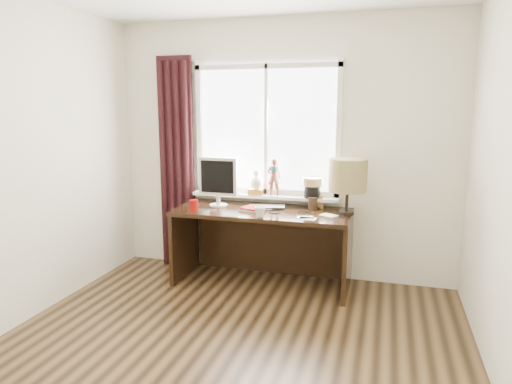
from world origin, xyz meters
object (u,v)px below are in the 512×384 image
(desk, at_px, (265,232))
(laptop, at_px, (267,207))
(mug, at_px, (260,211))
(monitor, at_px, (218,179))
(red_cup, at_px, (194,206))
(table_lamp, at_px, (348,176))

(desk, bearing_deg, laptop, -21.69)
(laptop, height_order, mug, mug)
(mug, height_order, monitor, monitor)
(red_cup, xyz_separation_m, desk, (0.61, 0.33, -0.30))
(desk, relative_size, table_lamp, 3.27)
(red_cup, bearing_deg, mug, -3.38)
(laptop, bearing_deg, mug, -98.32)
(mug, xyz_separation_m, monitor, (-0.53, 0.32, 0.23))
(table_lamp, bearing_deg, monitor, 179.64)
(red_cup, height_order, desk, red_cup)
(monitor, bearing_deg, table_lamp, -0.36)
(desk, bearing_deg, mug, -81.63)
(monitor, bearing_deg, laptop, 3.46)
(red_cup, height_order, table_lamp, table_lamp)
(red_cup, distance_m, monitor, 0.39)
(laptop, bearing_deg, red_cup, -166.11)
(desk, xyz_separation_m, monitor, (-0.47, -0.04, 0.52))
(red_cup, bearing_deg, table_lamp, 11.11)
(monitor, bearing_deg, desk, 5.06)
(laptop, bearing_deg, desk, 145.98)
(laptop, height_order, desk, laptop)
(mug, xyz_separation_m, desk, (-0.05, 0.37, -0.29))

